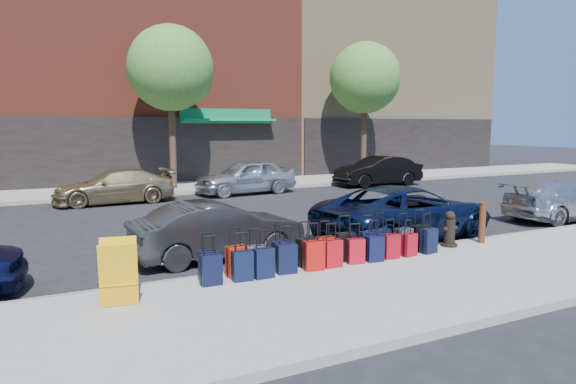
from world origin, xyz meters
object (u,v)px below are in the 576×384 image
fire_hydrant (450,230)px  car_far_3 (378,171)px  bollard (482,222)px  car_far_2 (246,177)px  car_near_3 (566,201)px  suitcase_front_5 (326,250)px  car_far_1 (114,187)px  car_near_1 (219,230)px  tree_center (174,71)px  car_near_2 (405,212)px  tree_right (367,80)px  display_rack (119,273)px

fire_hydrant → car_far_3: (6.72, 11.81, 0.19)m
bollard → car_far_2: bearing=96.2°
bollard → car_near_3: 5.61m
car_far_3 → bollard: bearing=-25.3°
fire_hydrant → car_far_2: bearing=90.3°
suitcase_front_5 → car_far_3: car_far_3 is taller
bollard → car_far_1: size_ratio=0.22×
car_far_2 → car_far_3: 7.06m
suitcase_front_5 → car_near_1: 2.54m
fire_hydrant → car_far_1: size_ratio=0.19×
tree_center → suitcase_front_5: tree_center is taller
fire_hydrant → car_near_2: (0.03, 1.64, 0.17)m
tree_center → car_near_3: tree_center is taller
car_near_2 → car_far_3: 12.18m
car_far_2 → tree_right: bearing=100.9°
car_far_1 → car_far_2: size_ratio=1.01×
fire_hydrant → display_rack: (-7.60, -0.62, 0.13)m
car_near_1 → tree_center: bearing=-14.3°
tree_right → display_rack: bearing=-135.8°
fire_hydrant → car_far_3: bearing=59.0°
car_far_1 → car_far_3: 12.63m
fire_hydrant → display_rack: 7.63m
display_rack → car_near_2: bearing=26.1°
suitcase_front_5 → fire_hydrant: bearing=4.9°
fire_hydrant → car_far_2: 11.90m
suitcase_front_5 → car_far_1: 11.86m
tree_center → display_rack: (-4.83, -14.93, -4.75)m
car_near_1 → car_far_2: 11.01m
display_rack → bollard: bearing=13.2°
tree_center → bollard: size_ratio=7.29×
bollard → car_near_3: size_ratio=0.23×
bollard → car_far_2: car_far_2 is taller
car_near_1 → display_rack: bearing=131.3°
tree_right → car_far_3: size_ratio=1.64×
car_near_2 → car_near_3: 6.32m
car_near_2 → suitcase_front_5: bearing=108.0°
fire_hydrant → car_far_3: size_ratio=0.19×
tree_center → car_far_3: (9.49, -2.50, -4.68)m
fire_hydrant → car_near_3: size_ratio=0.20×
tree_center → tree_right: same height
car_near_3 → fire_hydrant: bearing=107.0°
tree_right → car_near_1: (-12.78, -12.37, -4.77)m
car_near_2 → car_far_2: size_ratio=1.15×
car_far_2 → car_far_3: size_ratio=1.00×
fire_hydrant → car_far_1: 13.03m
tree_center → fire_hydrant: size_ratio=8.63×
tree_right → display_rack: (-15.33, -14.93, -4.75)m
car_near_1 → car_far_3: (11.78, 9.87, 0.09)m
car_near_2 → car_near_3: bearing=-98.5°
fire_hydrant → bollard: (0.96, -0.09, 0.13)m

